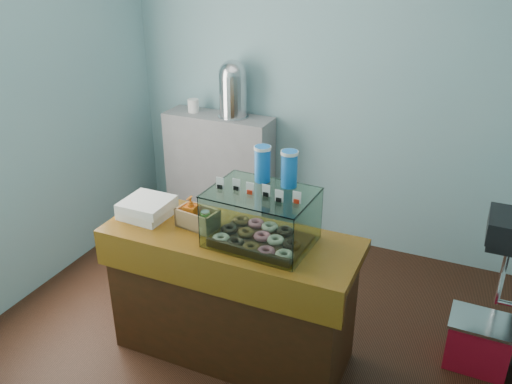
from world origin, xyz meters
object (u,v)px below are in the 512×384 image
at_px(display_case, 264,214).
at_px(coffee_urn, 233,88).
at_px(red_cooler, 478,342).
at_px(counter, 232,295).

distance_m(display_case, coffee_urn, 1.85).
bearing_deg(red_cooler, counter, -159.30).
height_order(coffee_urn, red_cooler, coffee_urn).
bearing_deg(counter, red_cooler, 19.55).
xyz_separation_m(counter, display_case, (0.21, 0.03, 0.62)).
distance_m(counter, coffee_urn, 1.98).
bearing_deg(red_cooler, display_case, -157.82).
height_order(display_case, coffee_urn, coffee_urn).
xyz_separation_m(counter, coffee_urn, (-0.75, 1.59, 0.91)).
bearing_deg(red_cooler, coffee_urn, 156.20).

